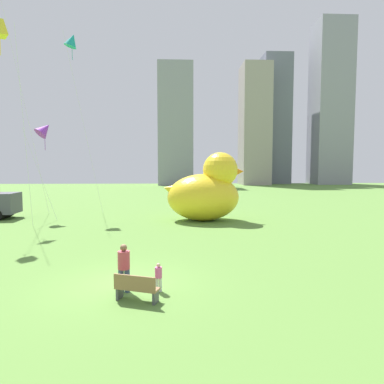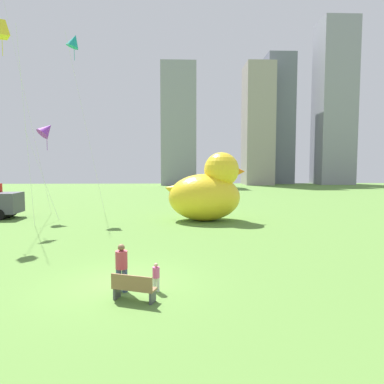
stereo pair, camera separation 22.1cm
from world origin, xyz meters
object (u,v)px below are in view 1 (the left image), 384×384
object	(u,v)px
park_bench	(136,288)
kite_yellow	(0,30)
person_child	(158,276)
giant_inflatable_duck	(206,192)
kite_purple	(44,129)
kite_teal	(72,41)
person_adult	(124,266)

from	to	relation	value
park_bench	kite_yellow	size ratio (longest dim) A/B	0.11
person_child	giant_inflatable_duck	world-z (taller)	giant_inflatable_duck
park_bench	kite_purple	bearing A→B (deg)	117.60
giant_inflatable_duck	kite_teal	distance (m)	18.25
park_bench	kite_yellow	distance (m)	20.68
kite_purple	kite_yellow	size ratio (longest dim) A/B	0.58
person_adult	kite_purple	world-z (taller)	kite_purple
kite_teal	person_adult	bearing A→B (deg)	-69.93
park_bench	giant_inflatable_duck	size ratio (longest dim) A/B	0.23
person_adult	person_child	distance (m)	1.25
kite_teal	kite_purple	distance (m)	8.85
person_child	kite_purple	size ratio (longest dim) A/B	0.12
giant_inflatable_duck	kite_teal	world-z (taller)	kite_teal
kite_purple	person_child	bearing A→B (deg)	-59.53
park_bench	kite_yellow	xyz separation A→B (m)	(-10.12, 12.79, 12.72)
park_bench	kite_purple	xyz separation A→B (m)	(-9.43, 18.04, 6.86)
person_child	kite_teal	distance (m)	26.60
person_adult	kite_teal	xyz separation A→B (m)	(-7.41, 20.27, 14.55)
person_adult	giant_inflatable_duck	xyz separation A→B (m)	(4.21, 15.30, 1.38)
person_child	park_bench	bearing A→B (deg)	-128.35
park_bench	person_adult	distance (m)	1.10
person_adult	kite_yellow	bearing A→B (deg)	128.84
kite_teal	kite_yellow	world-z (taller)	kite_teal
park_bench	giant_inflatable_duck	world-z (taller)	giant_inflatable_duck
person_adult	giant_inflatable_duck	bearing A→B (deg)	74.60
park_bench	person_child	xyz separation A→B (m)	(0.68, 0.86, 0.09)
park_bench	person_child	size ratio (longest dim) A/B	1.49
giant_inflatable_duck	kite_purple	bearing A→B (deg)	171.86
kite_yellow	kite_purple	bearing A→B (deg)	82.49
person_adult	giant_inflatable_duck	size ratio (longest dim) A/B	0.26
person_adult	kite_yellow	world-z (taller)	kite_yellow
person_adult	person_child	world-z (taller)	person_adult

